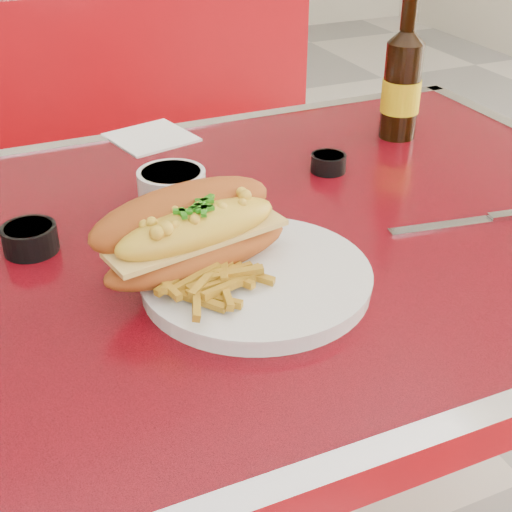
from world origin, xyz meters
name	(u,v)px	position (x,y,z in m)	size (l,w,h in m)	color
diner_table	(241,332)	(0.00, 0.00, 0.61)	(1.23, 0.83, 0.77)	#B70B1B
booth_bench_far	(119,258)	(0.00, 0.81, 0.29)	(1.20, 0.51, 0.90)	#A40A12
dinner_plate	(256,278)	(-0.03, -0.12, 0.78)	(0.32, 0.32, 0.02)	silver
mac_hoagie	(192,231)	(-0.09, -0.08, 0.83)	(0.25, 0.15, 0.10)	#A64F1A
fries_pile	(206,279)	(-0.10, -0.14, 0.80)	(0.11, 0.10, 0.03)	gold
fork	(273,250)	(0.01, -0.09, 0.79)	(0.03, 0.16, 0.00)	silver
gravy_ramekin	(172,188)	(-0.05, 0.11, 0.80)	(0.12, 0.12, 0.05)	silver
sauce_cup_left	(30,237)	(-0.25, 0.06, 0.79)	(0.09, 0.09, 0.03)	black
sauce_cup_right	(328,162)	(0.20, 0.13, 0.79)	(0.06, 0.06, 0.03)	black
beer_bottle	(402,82)	(0.38, 0.21, 0.87)	(0.08, 0.08, 0.25)	black
knife	(482,219)	(0.31, -0.10, 0.77)	(0.23, 0.05, 0.01)	silver
paper_napkin	(151,137)	(-0.01, 0.37, 0.77)	(0.13, 0.13, 0.00)	white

